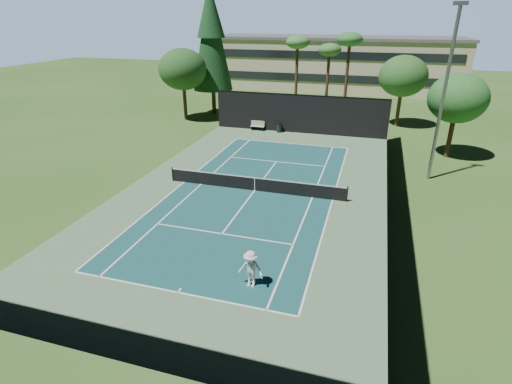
% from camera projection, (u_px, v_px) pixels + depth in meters
% --- Properties ---
extents(ground, '(160.00, 160.00, 0.00)m').
position_uv_depth(ground, '(255.00, 191.00, 28.27)').
color(ground, '#315821').
rests_on(ground, ground).
extents(apron_slab, '(18.00, 32.00, 0.01)m').
position_uv_depth(apron_slab, '(255.00, 191.00, 28.27)').
color(apron_slab, '#567955').
rests_on(apron_slab, ground).
extents(court_surface, '(10.97, 23.77, 0.01)m').
position_uv_depth(court_surface, '(255.00, 191.00, 28.27)').
color(court_surface, '#184C4D').
rests_on(court_surface, ground).
extents(court_lines, '(11.07, 23.87, 0.01)m').
position_uv_depth(court_lines, '(255.00, 190.00, 28.26)').
color(court_lines, white).
rests_on(court_lines, ground).
extents(tennis_net, '(12.90, 0.10, 1.10)m').
position_uv_depth(tennis_net, '(255.00, 183.00, 28.04)').
color(tennis_net, black).
rests_on(tennis_net, ground).
extents(fence, '(18.04, 32.05, 4.03)m').
position_uv_depth(fence, '(255.00, 164.00, 27.51)').
color(fence, black).
rests_on(fence, ground).
extents(player, '(1.26, 0.81, 1.85)m').
position_uv_depth(player, '(251.00, 269.00, 17.94)').
color(player, silver).
rests_on(player, ground).
extents(tennis_ball_a, '(0.06, 0.06, 0.06)m').
position_uv_depth(tennis_ball_a, '(61.00, 276.00, 18.96)').
color(tennis_ball_a, gold).
rests_on(tennis_ball_a, ground).
extents(tennis_ball_b, '(0.07, 0.07, 0.07)m').
position_uv_depth(tennis_ball_b, '(231.00, 181.00, 29.90)').
color(tennis_ball_b, '#AACA2D').
rests_on(tennis_ball_b, ground).
extents(tennis_ball_c, '(0.06, 0.06, 0.06)m').
position_uv_depth(tennis_ball_c, '(275.00, 179.00, 30.20)').
color(tennis_ball_c, '#BFD22F').
rests_on(tennis_ball_c, ground).
extents(tennis_ball_d, '(0.06, 0.06, 0.06)m').
position_uv_depth(tennis_ball_d, '(190.00, 168.00, 32.32)').
color(tennis_ball_d, '#D9F337').
rests_on(tennis_ball_d, ground).
extents(park_bench, '(1.50, 0.45, 1.02)m').
position_uv_depth(park_bench, '(258.00, 125.00, 43.02)').
color(park_bench, '#BAB39A').
rests_on(park_bench, ground).
extents(trash_bin, '(0.56, 0.56, 0.95)m').
position_uv_depth(trash_bin, '(279.00, 128.00, 42.26)').
color(trash_bin, black).
rests_on(trash_bin, ground).
extents(pine_tree, '(4.80, 4.80, 15.00)m').
position_uv_depth(pine_tree, '(211.00, 33.00, 46.82)').
color(pine_tree, '#4B3220').
rests_on(pine_tree, ground).
extents(palm_a, '(2.80, 2.80, 9.32)m').
position_uv_depth(palm_a, '(298.00, 45.00, 46.51)').
color(palm_a, '#44331D').
rests_on(palm_a, ground).
extents(palm_b, '(2.80, 2.80, 8.42)m').
position_uv_depth(palm_b, '(329.00, 52.00, 47.68)').
color(palm_b, '#48341E').
rests_on(palm_b, ground).
extents(palm_c, '(2.80, 2.80, 9.77)m').
position_uv_depth(palm_c, '(350.00, 43.00, 43.89)').
color(palm_c, '#462D1E').
rests_on(palm_c, ground).
extents(decid_tree_a, '(5.12, 5.12, 7.62)m').
position_uv_depth(decid_tree_a, '(403.00, 76.00, 42.73)').
color(decid_tree_a, '#4D3321').
rests_on(decid_tree_a, ground).
extents(decid_tree_b, '(4.80, 4.80, 7.14)m').
position_uv_depth(decid_tree_b, '(458.00, 98.00, 33.06)').
color(decid_tree_b, '#4E3021').
rests_on(decid_tree_b, ground).
extents(decid_tree_c, '(5.44, 5.44, 8.09)m').
position_uv_depth(decid_tree_c, '(183.00, 69.00, 45.38)').
color(decid_tree_c, '#4F3021').
rests_on(decid_tree_c, ground).
extents(campus_building, '(40.50, 12.50, 8.30)m').
position_uv_depth(campus_building, '(334.00, 62.00, 66.85)').
color(campus_building, beige).
rests_on(campus_building, ground).
extents(light_pole, '(0.90, 0.25, 12.22)m').
position_uv_depth(light_pole, '(444.00, 93.00, 27.77)').
color(light_pole, gray).
rests_on(light_pole, ground).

